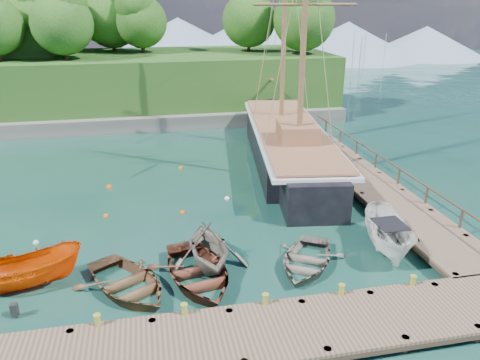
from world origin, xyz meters
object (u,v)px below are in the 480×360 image
Objects in this scene: rowboat_2 at (198,281)px; rowboat_3 at (305,267)px; motorboat_orange at (30,287)px; schooner at (288,148)px; cabin_boat_white at (387,251)px; rowboat_0 at (128,291)px; rowboat_1 at (209,265)px.

rowboat_3 is at bearing -8.35° from rowboat_2.
rowboat_2 is 1.15× the size of motorboat_orange.
rowboat_3 is 0.16× the size of schooner.
motorboat_orange reaches higher than rowboat_2.
cabin_boat_white is at bearing -78.53° from schooner.
rowboat_1 is (3.50, 1.33, 0.00)m from rowboat_0.
rowboat_0 is 1.14× the size of rowboat_1.
rowboat_1 reaches higher than rowboat_0.
schooner reaches higher than rowboat_3.
motorboat_orange is at bearing -131.13° from schooner.
cabin_boat_white reaches higher than rowboat_0.
rowboat_3 is (4.22, -1.00, 0.00)m from rowboat_1.
schooner is at bearing 56.56° from rowboat_1.
rowboat_3 is (4.85, 0.16, 0.00)m from rowboat_2.
rowboat_2 reaches higher than rowboat_3.
rowboat_0 is at bearing -145.56° from rowboat_3.
motorboat_orange is at bearing -151.89° from rowboat_3.
cabin_boat_white reaches higher than motorboat_orange.
rowboat_1 is 8.51m from cabin_boat_white.
schooner reaches higher than cabin_boat_white.
rowboat_1 is 0.92× the size of motorboat_orange.
rowboat_2 is at bearing -27.61° from rowboat_0.
rowboat_3 is at bearing -158.28° from cabin_boat_white.
rowboat_0 is 3.74m from rowboat_1.
rowboat_0 is 1.05× the size of motorboat_orange.
rowboat_0 is 2.88m from rowboat_2.
rowboat_1 is 0.80× the size of rowboat_2.
cabin_boat_white is at bearing 39.44° from rowboat_3.
rowboat_1 is at bearing -112.68° from schooner.
cabin_boat_white is at bearing -5.76° from rowboat_2.
rowboat_3 is (7.72, 0.33, 0.00)m from rowboat_0.
rowboat_1 reaches higher than motorboat_orange.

